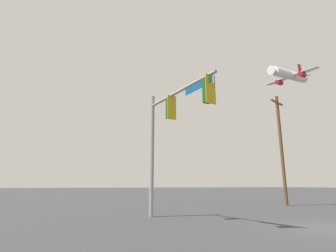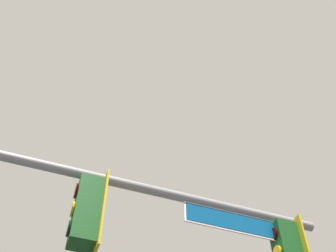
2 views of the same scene
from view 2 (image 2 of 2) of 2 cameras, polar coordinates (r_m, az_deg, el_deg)
The scene contains 0 objects.
Camera 2 is at (-4.54, -10.31, 1.54)m, focal length 50.00 mm.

